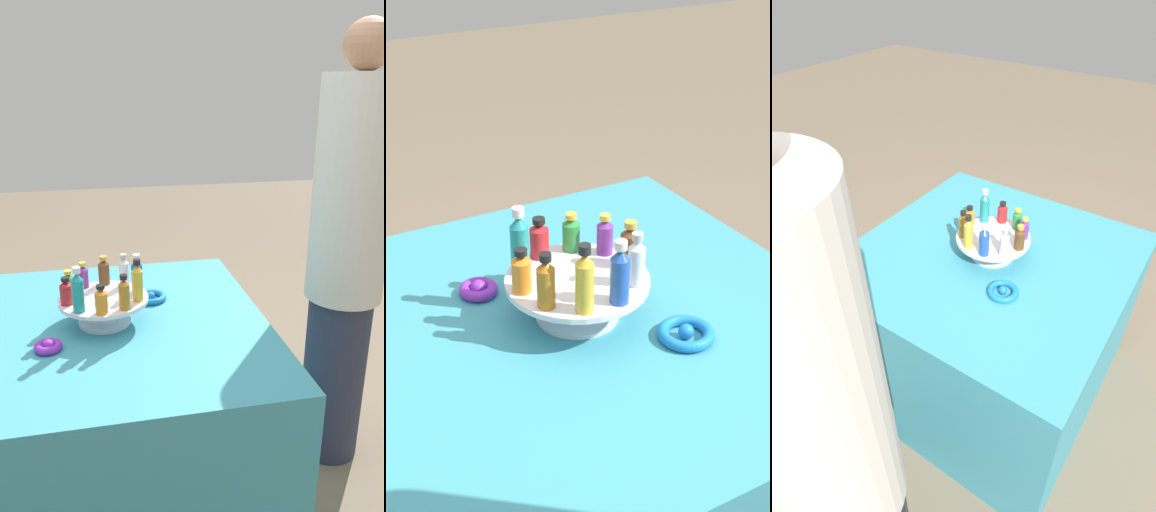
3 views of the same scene
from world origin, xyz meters
The scene contains 16 objects.
ground_plane centered at (0.00, 0.00, 0.00)m, with size 12.00×12.00×0.00m, color #756651.
party_table centered at (0.00, 0.00, 0.39)m, with size 1.05×1.05×0.78m.
display_stand centered at (0.00, 0.00, 0.84)m, with size 0.29×0.29×0.09m.
bottle_gold centered at (0.11, -0.04, 0.93)m, with size 0.03×0.03×0.14m.
bottle_blue centered at (0.11, 0.03, 0.93)m, with size 0.04×0.04×0.13m.
bottle_clear centered at (0.08, 0.09, 0.92)m, with size 0.03×0.03×0.11m.
bottle_brown centered at (0.01, 0.12, 0.91)m, with size 0.04×0.04×0.10m.
bottle_purple centered at (-0.06, 0.10, 0.91)m, with size 0.03×0.03×0.09m.
bottle_green centered at (-0.11, 0.04, 0.91)m, with size 0.04×0.04×0.08m.
bottle_red centered at (-0.11, -0.03, 0.91)m, with size 0.04×0.04×0.09m.
bottle_teal centered at (-0.08, -0.09, 0.93)m, with size 0.04×0.04×0.14m.
bottle_orange centered at (-0.01, -0.12, 0.91)m, with size 0.04×0.04×0.09m.
bottle_amber centered at (0.06, -0.10, 0.92)m, with size 0.03×0.03×0.11m.
ribbon_bow_blue centered at (0.17, 0.15, 0.79)m, with size 0.11×0.11×0.03m.
ribbon_bow_purple centered at (-0.17, -0.15, 0.79)m, with size 0.08×0.08×0.03m.
person_figure centered at (0.93, 0.15, 0.87)m, with size 0.29×0.29×1.72m.
Camera 3 is at (1.10, 0.61, 1.76)m, focal length 28.00 mm.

